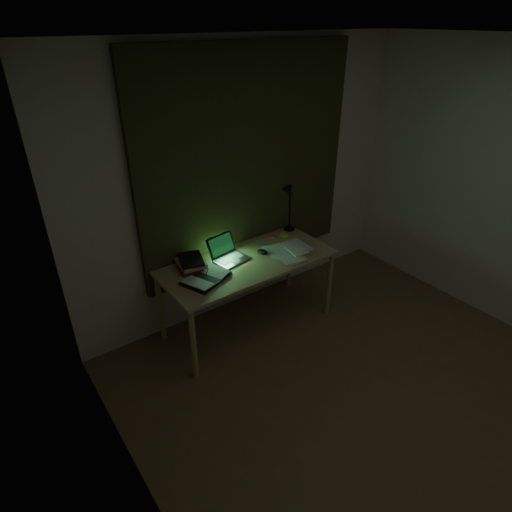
{
  "coord_description": "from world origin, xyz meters",
  "views": [
    {
      "loc": [
        -2.16,
        -1.11,
        2.61
      ],
      "look_at": [
        -0.29,
        1.46,
        0.82
      ],
      "focal_mm": 30.0,
      "sensor_mm": 36.0,
      "label": 1
    }
  ],
  "objects": [
    {
      "name": "curtain",
      "position": [
        0.0,
        1.96,
        1.45
      ],
      "size": [
        2.2,
        0.06,
        2.0
      ],
      "primitive_type": "cube",
      "color": "#2D3219",
      "rests_on": "wall_back"
    },
    {
      "name": "wall_back",
      "position": [
        0.0,
        2.0,
        1.25
      ],
      "size": [
        3.5,
        0.0,
        2.5
      ],
      "primitive_type": "cube",
      "color": "silver",
      "rests_on": "ground"
    },
    {
      "name": "ceiling",
      "position": [
        0.0,
        0.0,
        2.5
      ],
      "size": [
        3.5,
        4.0,
        0.0
      ],
      "primitive_type": "cube",
      "color": "white",
      "rests_on": "ground"
    },
    {
      "name": "laptop",
      "position": [
        -0.4,
        1.67,
        0.82
      ],
      "size": [
        0.34,
        0.37,
        0.21
      ],
      "primitive_type": null,
      "rotation": [
        0.0,
        0.0,
        0.17
      ],
      "color": "#A5A5A9",
      "rests_on": "desk"
    },
    {
      "name": "desk_lamp",
      "position": [
        0.42,
        1.85,
        1.0
      ],
      "size": [
        0.45,
        0.38,
        0.58
      ],
      "primitive_type": null,
      "rotation": [
        0.0,
        0.0,
        0.23
      ],
      "color": "black",
      "rests_on": "desk"
    },
    {
      "name": "book_stack",
      "position": [
        -0.76,
        1.77,
        0.76
      ],
      "size": [
        0.26,
        0.29,
        0.1
      ],
      "primitive_type": null,
      "rotation": [
        0.0,
        0.0,
        -0.23
      ],
      "color": "silver",
      "rests_on": "desk"
    },
    {
      "name": "open_textbook",
      "position": [
        -0.74,
        1.53,
        0.73
      ],
      "size": [
        0.45,
        0.39,
        0.03
      ],
      "primitive_type": null,
      "rotation": [
        0.0,
        0.0,
        0.38
      ],
      "color": "silver",
      "rests_on": "desk"
    },
    {
      "name": "loose_papers",
      "position": [
        0.12,
        1.47,
        0.72
      ],
      "size": [
        0.43,
        0.44,
        0.02
      ],
      "primitive_type": null,
      "rotation": [
        0.0,
        0.0,
        -0.37
      ],
      "color": "white",
      "rests_on": "desk"
    },
    {
      "name": "desk",
      "position": [
        -0.29,
        1.58,
        0.36
      ],
      "size": [
        1.57,
        0.69,
        0.71
      ],
      "primitive_type": null,
      "color": "tan",
      "rests_on": "floor"
    },
    {
      "name": "wall_left",
      "position": [
        -1.75,
        0.0,
        1.25
      ],
      "size": [
        0.0,
        4.0,
        2.5
      ],
      "primitive_type": "cube",
      "color": "silver",
      "rests_on": "ground"
    },
    {
      "name": "sticky_pink",
      "position": [
        0.18,
        1.83,
        0.72
      ],
      "size": [
        0.09,
        0.09,
        0.02
      ],
      "primitive_type": "cube",
      "rotation": [
        0.0,
        0.0,
        0.43
      ],
      "color": "#E3587D",
      "rests_on": "desk"
    },
    {
      "name": "floor",
      "position": [
        0.0,
        0.0,
        0.0
      ],
      "size": [
        3.5,
        4.0,
        0.0
      ],
      "primitive_type": "cube",
      "color": "brown",
      "rests_on": "ground"
    },
    {
      "name": "sticky_yellow",
      "position": [
        0.29,
        1.78,
        0.72
      ],
      "size": [
        0.09,
        0.09,
        0.01
      ],
      "primitive_type": "cube",
      "rotation": [
        0.0,
        0.0,
        -0.32
      ],
      "color": "yellow",
      "rests_on": "desk"
    },
    {
      "name": "mouse",
      "position": [
        -0.11,
        1.61,
        0.73
      ],
      "size": [
        0.09,
        0.12,
        0.04
      ],
      "primitive_type": "ellipsoid",
      "rotation": [
        0.0,
        0.0,
        0.26
      ],
      "color": "black",
      "rests_on": "desk"
    }
  ]
}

